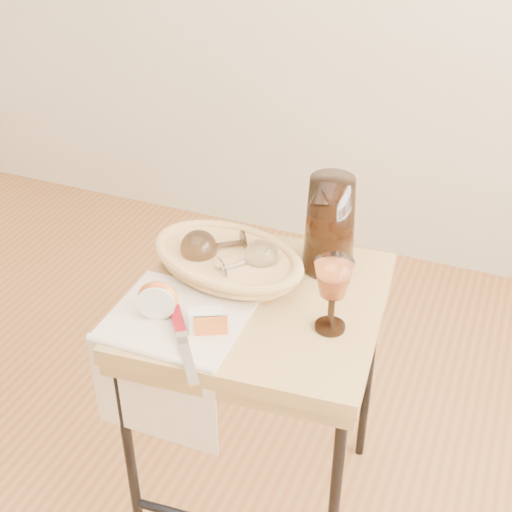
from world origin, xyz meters
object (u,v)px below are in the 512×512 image
at_px(bread_basket, 227,262).
at_px(side_table, 259,408).
at_px(apple_half, 158,298).
at_px(wine_goblet, 332,296).
at_px(pitcher, 330,224).
at_px(tea_towel, 178,317).
at_px(table_knife, 183,340).
at_px(goblet_lying_b, 244,262).
at_px(goblet_lying_a, 218,246).

bearing_deg(bread_basket, side_table, -18.60).
xyz_separation_m(bread_basket, apple_half, (-0.07, -0.20, 0.02)).
bearing_deg(apple_half, wine_goblet, -3.31).
bearing_deg(side_table, pitcher, 59.39).
bearing_deg(tea_towel, pitcher, 51.29).
height_order(side_table, tea_towel, tea_towel).
distance_m(tea_towel, wine_goblet, 0.33).
bearing_deg(apple_half, bread_basket, 53.20).
distance_m(bread_basket, table_knife, 0.27).
xyz_separation_m(goblet_lying_b, wine_goblet, (0.23, -0.09, 0.03)).
bearing_deg(pitcher, side_table, -136.03).
height_order(side_table, apple_half, apple_half).
xyz_separation_m(bread_basket, goblet_lying_a, (-0.03, 0.01, 0.03)).
distance_m(tea_towel, goblet_lying_a, 0.22).
bearing_deg(table_knife, bread_basket, 148.57).
distance_m(goblet_lying_b, pitcher, 0.21).
bearing_deg(wine_goblet, pitcher, 108.87).
bearing_deg(bread_basket, pitcher, 40.09).
relative_size(goblet_lying_a, goblet_lying_b, 1.09).
distance_m(tea_towel, apple_half, 0.06).
relative_size(tea_towel, apple_half, 3.28).
distance_m(tea_towel, goblet_lying_b, 0.20).
relative_size(side_table, wine_goblet, 4.09).
height_order(goblet_lying_a, pitcher, pitcher).
xyz_separation_m(apple_half, table_knife, (0.09, -0.07, -0.03)).
distance_m(side_table, wine_goblet, 0.46).
bearing_deg(wine_goblet, goblet_lying_b, 159.08).
relative_size(wine_goblet, table_knife, 0.71).
bearing_deg(tea_towel, side_table, 44.04).
height_order(pitcher, table_knife, pitcher).
bearing_deg(table_knife, goblet_lying_b, 137.74).
relative_size(side_table, tea_towel, 2.40).
bearing_deg(goblet_lying_b, pitcher, -14.41).
distance_m(side_table, goblet_lying_a, 0.42).
bearing_deg(apple_half, goblet_lying_a, 61.78).
bearing_deg(table_knife, pitcher, 117.60).
bearing_deg(goblet_lying_b, wine_goblet, -74.04).
bearing_deg(wine_goblet, tea_towel, -163.70).
xyz_separation_m(bread_basket, table_knife, (0.03, -0.27, -0.01)).
xyz_separation_m(goblet_lying_b, apple_half, (-0.12, -0.18, -0.01)).
xyz_separation_m(wine_goblet, table_knife, (-0.25, -0.16, -0.07)).
bearing_deg(goblet_lying_b, bread_basket, 105.08).
relative_size(goblet_lying_a, apple_half, 1.64).
bearing_deg(goblet_lying_a, goblet_lying_b, 118.73).
bearing_deg(side_table, bread_basket, 148.46).
xyz_separation_m(side_table, tea_towel, (-0.13, -0.13, 0.34)).
relative_size(side_table, goblet_lying_a, 4.80).
xyz_separation_m(wine_goblet, apple_half, (-0.35, -0.09, -0.04)).
relative_size(side_table, pitcher, 2.49).
xyz_separation_m(tea_towel, wine_goblet, (0.30, 0.09, 0.08)).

